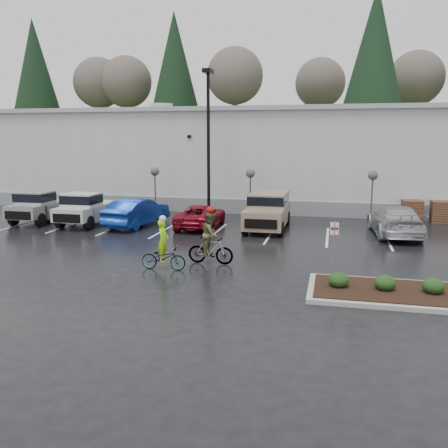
% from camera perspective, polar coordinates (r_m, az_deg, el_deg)
% --- Properties ---
extents(ground, '(120.00, 120.00, 0.00)m').
position_cam_1_polar(ground, '(18.08, 0.69, -6.22)').
color(ground, black).
rests_on(ground, ground).
extents(warehouse, '(60.50, 15.50, 7.20)m').
position_cam_1_polar(warehouse, '(39.11, 7.69, 8.11)').
color(warehouse, '#B9BCBE').
rests_on(warehouse, ground).
extents(wooded_ridge, '(80.00, 25.00, 6.00)m').
position_cam_1_polar(wooded_ridge, '(62.06, 9.72, 8.29)').
color(wooded_ridge, '#23401A').
rests_on(wooded_ridge, ground).
extents(lamppost, '(0.50, 1.00, 9.22)m').
position_cam_1_polar(lamppost, '(29.93, -1.90, 11.41)').
color(lamppost, black).
rests_on(lamppost, ground).
extents(sapling_west, '(0.60, 0.60, 3.20)m').
position_cam_1_polar(sapling_west, '(32.21, -8.33, 5.97)').
color(sapling_west, '#44261B').
rests_on(sapling_west, ground).
extents(sapling_mid, '(0.60, 0.60, 3.20)m').
position_cam_1_polar(sapling_mid, '(30.46, 3.20, 5.81)').
color(sapling_mid, '#44261B').
rests_on(sapling_mid, ground).
extents(sapling_east, '(0.60, 0.60, 3.20)m').
position_cam_1_polar(sapling_east, '(30.10, 17.46, 5.29)').
color(sapling_east, '#44261B').
rests_on(sapling_east, ground).
extents(pallet_stack_a, '(1.20, 1.20, 1.35)m').
position_cam_1_polar(pallet_stack_a, '(31.61, 21.65, 1.51)').
color(pallet_stack_a, '#44261B').
rests_on(pallet_stack_a, ground).
extents(pallet_stack_b, '(1.20, 1.20, 1.35)m').
position_cam_1_polar(pallet_stack_b, '(31.91, 24.66, 1.37)').
color(pallet_stack_b, '#44261B').
rests_on(pallet_stack_b, ground).
extents(curb_island, '(8.00, 3.00, 0.15)m').
position_cam_1_polar(curb_island, '(17.04, 23.80, -7.92)').
color(curb_island, gray).
rests_on(curb_island, ground).
extents(mulch_bed, '(7.60, 2.60, 0.04)m').
position_cam_1_polar(mulch_bed, '(17.01, 23.82, -7.62)').
color(mulch_bed, black).
rests_on(mulch_bed, curb_island).
extents(shrub_a, '(0.70, 0.70, 0.52)m').
position_cam_1_polar(shrub_a, '(16.62, 13.62, -6.55)').
color(shrub_a, black).
rests_on(shrub_a, curb_island).
extents(shrub_b, '(0.70, 0.70, 0.52)m').
position_cam_1_polar(shrub_b, '(16.71, 18.80, -6.72)').
color(shrub_b, black).
rests_on(shrub_b, curb_island).
extents(shrub_c, '(0.70, 0.70, 0.52)m').
position_cam_1_polar(shrub_c, '(16.94, 23.88, -6.84)').
color(shrub_c, black).
rests_on(shrub_c, curb_island).
extents(fire_lane_sign, '(0.30, 0.05, 2.20)m').
position_cam_1_polar(fire_lane_sign, '(17.53, 13.08, -2.28)').
color(fire_lane_sign, gray).
rests_on(fire_lane_sign, ground).
extents(pickup_silver, '(2.10, 5.20, 1.96)m').
position_cam_1_polar(pickup_silver, '(31.57, -20.82, 2.11)').
color(pickup_silver, '#A1A4A9').
rests_on(pickup_silver, ground).
extents(pickup_white, '(2.10, 5.20, 1.96)m').
position_cam_1_polar(pickup_white, '(29.70, -15.86, 1.91)').
color(pickup_white, '#B8B7B4').
rests_on(pickup_white, ground).
extents(car_blue, '(2.40, 5.22, 1.66)m').
position_cam_1_polar(car_blue, '(28.34, -10.42, 1.44)').
color(car_blue, navy).
rests_on(car_blue, ground).
extents(car_red, '(2.35, 4.84, 1.33)m').
position_cam_1_polar(car_red, '(27.48, -2.80, 0.97)').
color(car_red, maroon).
rests_on(car_red, ground).
extents(suv_tan, '(2.20, 5.10, 2.06)m').
position_cam_1_polar(suv_tan, '(26.92, 5.25, 1.53)').
color(suv_tan, gray).
rests_on(suv_tan, ground).
extents(car_far_silver, '(2.69, 5.72, 1.61)m').
position_cam_1_polar(car_far_silver, '(26.78, 19.86, 0.42)').
color(car_far_silver, '#B2B5BA').
rests_on(car_far_silver, ground).
extents(cyclist_hivis, '(1.80, 0.65, 2.18)m').
position_cam_1_polar(cyclist_hivis, '(18.88, -7.29, -3.44)').
color(cyclist_hivis, '#3F3F44').
rests_on(cyclist_hivis, ground).
extents(cyclist_olive, '(1.85, 0.89, 2.39)m').
position_cam_1_polar(cyclist_olive, '(19.52, -1.63, -2.33)').
color(cyclist_olive, '#3F3F44').
rests_on(cyclist_olive, ground).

